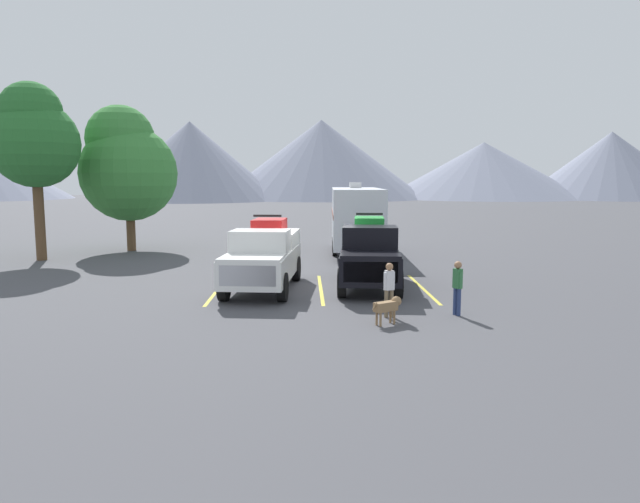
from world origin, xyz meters
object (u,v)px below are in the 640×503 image
object	(u,v)px
person_a	(389,286)
dog	(389,306)
pickup_truck_a	(264,255)
pickup_truck_b	(369,253)
camper_trailer_a	(356,216)
person_b	(457,284)

from	to	relation	value
person_a	dog	xyz separation A→B (m)	(-0.11, -0.78, -0.38)
pickup_truck_a	dog	xyz separation A→B (m)	(3.64, -5.13, -0.69)
pickup_truck_b	camper_trailer_a	bearing A→B (deg)	87.90
pickup_truck_a	dog	distance (m)	6.33
pickup_truck_b	person_b	size ratio (longest dim) A/B	3.72
camper_trailer_a	person_b	world-z (taller)	camper_trailer_a
person_a	pickup_truck_b	bearing A→B (deg)	90.32
pickup_truck_a	pickup_truck_b	distance (m)	3.75
camper_trailer_a	pickup_truck_a	bearing A→B (deg)	-113.22
camper_trailer_a	person_b	xyz separation A→B (m)	(1.65, -13.66, -1.04)
person_a	dog	world-z (taller)	person_a
pickup_truck_b	person_a	size ratio (longest dim) A/B	3.76
pickup_truck_b	dog	distance (m)	5.55
person_b	pickup_truck_a	bearing A→B (deg)	143.82
pickup_truck_a	camper_trailer_a	bearing A→B (deg)	66.78
pickup_truck_a	person_b	distance (m)	7.08
dog	camper_trailer_a	bearing A→B (deg)	88.34
camper_trailer_a	person_b	distance (m)	13.80
pickup_truck_a	person_a	bearing A→B (deg)	-49.16
person_a	person_b	world-z (taller)	person_b
pickup_truck_a	pickup_truck_b	size ratio (longest dim) A/B	1.00
pickup_truck_a	pickup_truck_b	world-z (taller)	pickup_truck_b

